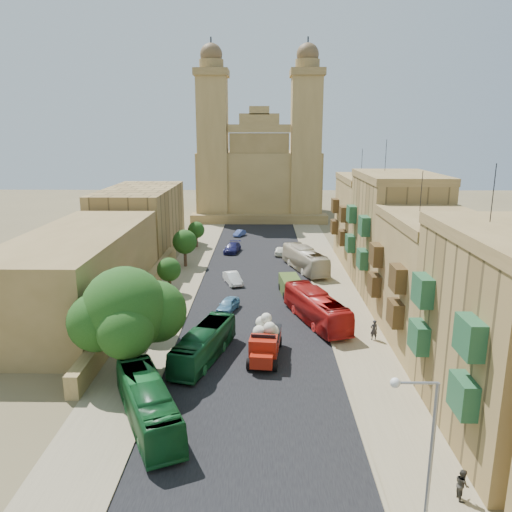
{
  "coord_description": "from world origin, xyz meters",
  "views": [
    {
      "loc": [
        0.81,
        -31.13,
        18.25
      ],
      "look_at": [
        0.0,
        26.0,
        4.0
      ],
      "focal_mm": 35.0,
      "sensor_mm": 36.0,
      "label": 1
    }
  ],
  "objects_px": {
    "car_white_a": "(233,278)",
    "pedestrian_b": "(462,484)",
    "street_tree_d": "(196,230)",
    "pedestrian_a": "(374,330)",
    "ficus_tree": "(127,313)",
    "streetlamp": "(421,442)",
    "bus_cream_east": "(305,260)",
    "car_blue_a": "(228,305)",
    "olive_pickup": "(290,286)",
    "bus_red_east": "(316,308)",
    "street_tree_a": "(145,297)",
    "car_cream": "(297,299)",
    "car_blue_b": "(239,233)",
    "street_tree_b": "(169,270)",
    "red_truck": "(265,340)",
    "bus_green_north": "(204,344)",
    "pedestrian_c": "(340,320)",
    "church": "(259,173)",
    "street_tree_c": "(185,242)",
    "car_white_b": "(280,251)",
    "bus_green_south": "(148,404)",
    "car_dkblue": "(232,248)"
  },
  "relations": [
    {
      "from": "church",
      "to": "pedestrian_c",
      "type": "xyz_separation_m",
      "value": [
        8.13,
        -65.24,
        -8.62
      ]
    },
    {
      "from": "ficus_tree",
      "to": "olive_pickup",
      "type": "distance_m",
      "value": 24.31
    },
    {
      "from": "street_tree_c",
      "to": "car_blue_a",
      "type": "relative_size",
      "value": 1.3
    },
    {
      "from": "church",
      "to": "street_tree_b",
      "type": "distance_m",
      "value": 55.92
    },
    {
      "from": "red_truck",
      "to": "bus_red_east",
      "type": "relative_size",
      "value": 0.57
    },
    {
      "from": "street_tree_d",
      "to": "pedestrian_c",
      "type": "height_order",
      "value": "street_tree_d"
    },
    {
      "from": "streetlamp",
      "to": "red_truck",
      "type": "relative_size",
      "value": 1.3
    },
    {
      "from": "bus_cream_east",
      "to": "car_cream",
      "type": "xyz_separation_m",
      "value": [
        -1.91,
        -13.45,
        -0.97
      ]
    },
    {
      "from": "bus_red_east",
      "to": "car_blue_b",
      "type": "relative_size",
      "value": 3.35
    },
    {
      "from": "street_tree_a",
      "to": "street_tree_d",
      "type": "bearing_deg",
      "value": 90.0
    },
    {
      "from": "olive_pickup",
      "to": "car_blue_b",
      "type": "height_order",
      "value": "olive_pickup"
    },
    {
      "from": "ficus_tree",
      "to": "car_white_a",
      "type": "bearing_deg",
      "value": 74.69
    },
    {
      "from": "red_truck",
      "to": "street_tree_d",
      "type": "bearing_deg",
      "value": 105.07
    },
    {
      "from": "street_tree_b",
      "to": "car_white_a",
      "type": "height_order",
      "value": "street_tree_b"
    },
    {
      "from": "pedestrian_a",
      "to": "car_blue_b",
      "type": "bearing_deg",
      "value": -84.65
    },
    {
      "from": "church",
      "to": "ficus_tree",
      "type": "height_order",
      "value": "church"
    },
    {
      "from": "car_white_a",
      "to": "pedestrian_b",
      "type": "height_order",
      "value": "pedestrian_b"
    },
    {
      "from": "red_truck",
      "to": "street_tree_b",
      "type": "bearing_deg",
      "value": 123.1
    },
    {
      "from": "bus_green_north",
      "to": "car_blue_b",
      "type": "height_order",
      "value": "bus_green_north"
    },
    {
      "from": "street_tree_c",
      "to": "red_truck",
      "type": "relative_size",
      "value": 0.82
    },
    {
      "from": "pedestrian_c",
      "to": "car_blue_a",
      "type": "bearing_deg",
      "value": -99.27
    },
    {
      "from": "car_cream",
      "to": "street_tree_b",
      "type": "bearing_deg",
      "value": -17.87
    },
    {
      "from": "pedestrian_b",
      "to": "pedestrian_c",
      "type": "relative_size",
      "value": 0.94
    },
    {
      "from": "street_tree_d",
      "to": "olive_pickup",
      "type": "bearing_deg",
      "value": -59.89
    },
    {
      "from": "car_white_b",
      "to": "car_blue_b",
      "type": "relative_size",
      "value": 1.18
    },
    {
      "from": "streetlamp",
      "to": "pedestrian_b",
      "type": "distance_m",
      "value": 6.14
    },
    {
      "from": "car_dkblue",
      "to": "pedestrian_a",
      "type": "distance_m",
      "value": 36.63
    },
    {
      "from": "street_tree_a",
      "to": "street_tree_b",
      "type": "bearing_deg",
      "value": 90.0
    },
    {
      "from": "bus_cream_east",
      "to": "car_blue_a",
      "type": "distance_m",
      "value": 18.35
    },
    {
      "from": "olive_pickup",
      "to": "bus_green_north",
      "type": "relative_size",
      "value": 0.52
    },
    {
      "from": "pedestrian_a",
      "to": "bus_cream_east",
      "type": "bearing_deg",
      "value": -91.25
    },
    {
      "from": "car_white_b",
      "to": "car_blue_b",
      "type": "height_order",
      "value": "car_white_b"
    },
    {
      "from": "ficus_tree",
      "to": "street_tree_d",
      "type": "relative_size",
      "value": 2.05
    },
    {
      "from": "car_cream",
      "to": "car_blue_b",
      "type": "height_order",
      "value": "car_cream"
    },
    {
      "from": "car_cream",
      "to": "olive_pickup",
      "type": "bearing_deg",
      "value": -84.49
    },
    {
      "from": "street_tree_c",
      "to": "bus_red_east",
      "type": "bearing_deg",
      "value": -52.55
    },
    {
      "from": "bus_green_north",
      "to": "pedestrian_b",
      "type": "xyz_separation_m",
      "value": [
        15.0,
        -15.87,
        -0.51
      ]
    },
    {
      "from": "street_tree_c",
      "to": "car_white_b",
      "type": "distance_m",
      "value": 15.33
    },
    {
      "from": "streetlamp",
      "to": "bus_cream_east",
      "type": "distance_m",
      "value": 46.14
    },
    {
      "from": "street_tree_d",
      "to": "pedestrian_a",
      "type": "bearing_deg",
      "value": -60.69
    },
    {
      "from": "street_tree_b",
      "to": "pedestrian_b",
      "type": "relative_size",
      "value": 2.54
    },
    {
      "from": "bus_red_east",
      "to": "bus_green_north",
      "type": "bearing_deg",
      "value": 21.26
    },
    {
      "from": "car_blue_a",
      "to": "bus_cream_east",
      "type": "bearing_deg",
      "value": 75.5
    },
    {
      "from": "streetlamp",
      "to": "bus_green_south",
      "type": "distance_m",
      "value": 17.42
    },
    {
      "from": "bus_red_east",
      "to": "pedestrian_b",
      "type": "xyz_separation_m",
      "value": [
        4.94,
        -24.22,
        -0.7
      ]
    },
    {
      "from": "streetlamp",
      "to": "olive_pickup",
      "type": "relative_size",
      "value": 1.65
    },
    {
      "from": "olive_pickup",
      "to": "pedestrian_a",
      "type": "bearing_deg",
      "value": -62.2
    },
    {
      "from": "car_blue_a",
      "to": "car_white_a",
      "type": "distance_m",
      "value": 9.62
    },
    {
      "from": "car_white_b",
      "to": "bus_green_north",
      "type": "bearing_deg",
      "value": 83.72
    },
    {
      "from": "bus_red_east",
      "to": "car_blue_a",
      "type": "xyz_separation_m",
      "value": [
        -8.88,
        3.18,
        -0.85
      ]
    }
  ]
}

